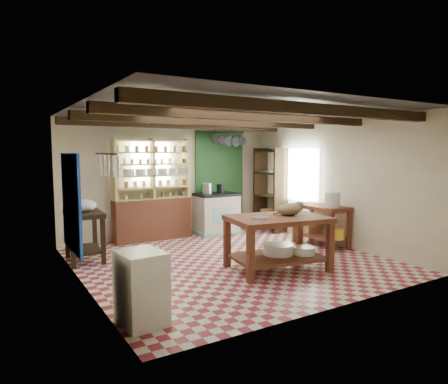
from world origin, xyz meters
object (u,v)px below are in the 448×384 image
stove (217,213)px  cat (290,209)px  white_cabinet (141,288)px  prep_table (85,236)px  right_counter (321,225)px  work_table (277,243)px

stove → cat: size_ratio=2.25×
stove → white_cabinet: bearing=-128.1°
prep_table → cat: bearing=-34.0°
cat → right_counter: bearing=27.1°
white_cabinet → right_counter: 4.71m
stove → white_cabinet: (-3.20, -3.85, -0.06)m
work_table → cat: 0.59m
prep_table → cat: size_ratio=2.03×
stove → work_table: bearing=-99.6°
work_table → right_counter: 1.98m
work_table → right_counter: (1.80, 0.84, -0.02)m
work_table → stove: bearing=87.7°
work_table → prep_table: (-2.58, 2.14, 0.00)m
right_counter → work_table: bearing=-154.3°
stove → white_cabinet: size_ratio=1.18×
stove → cat: 3.06m
work_table → white_cabinet: work_table is taller
right_counter → cat: cat is taller
work_table → cat: (0.25, 0.01, 0.54)m
stove → right_counter: (1.20, -2.17, -0.06)m
work_table → stove: stove is taller
white_cabinet → cat: bearing=11.7°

